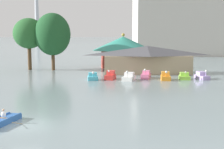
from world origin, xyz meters
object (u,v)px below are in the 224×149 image
(pedal_boat_orange, at_px, (166,77))
(pedal_boat_lavender, at_px, (202,76))
(pedal_boat_pink, at_px, (146,75))
(background_building_block, at_px, (192,15))
(rowboat_with_rower, at_px, (1,121))
(pedal_boat_lime, at_px, (184,77))
(shoreline_tree_tall_left, at_px, (29,34))
(pedal_boat_white, at_px, (129,77))
(pedal_boat_red, at_px, (110,76))
(green_roof_pavilion, at_px, (123,49))
(pedal_boat_cyan, at_px, (93,77))
(shoreline_tree_mid, at_px, (53,34))
(boathouse, at_px, (147,59))

(pedal_boat_orange, distance_m, pedal_boat_lavender, 6.07)
(pedal_boat_pink, distance_m, background_building_block, 65.85)
(rowboat_with_rower, distance_m, pedal_boat_lime, 32.89)
(pedal_boat_lime, bearing_deg, shoreline_tree_tall_left, -111.69)
(pedal_boat_white, xyz_separation_m, shoreline_tree_tall_left, (-19.11, 15.52, 6.85))
(pedal_boat_lavender, bearing_deg, rowboat_with_rower, -58.46)
(pedal_boat_orange, height_order, shoreline_tree_tall_left, shoreline_tree_tall_left)
(pedal_boat_red, distance_m, pedal_boat_lime, 11.91)
(rowboat_with_rower, relative_size, green_roof_pavilion, 0.33)
(rowboat_with_rower, height_order, shoreline_tree_tall_left, shoreline_tree_tall_left)
(pedal_boat_cyan, distance_m, pedal_boat_pink, 8.84)
(pedal_boat_red, distance_m, shoreline_tree_mid, 18.79)
(rowboat_with_rower, bearing_deg, background_building_block, 172.82)
(shoreline_tree_mid, height_order, background_building_block, background_building_block)
(pedal_boat_red, relative_size, background_building_block, 0.07)
(pedal_boat_red, height_order, shoreline_tree_mid, shoreline_tree_mid)
(green_roof_pavilion, xyz_separation_m, background_building_block, (26.55, 42.49, 9.92))
(pedal_boat_pink, bearing_deg, pedal_boat_orange, 72.89)
(pedal_boat_lavender, relative_size, shoreline_tree_mid, 0.26)
(pedal_boat_white, height_order, pedal_boat_orange, pedal_boat_white)
(rowboat_with_rower, height_order, pedal_boat_lime, pedal_boat_lime)
(rowboat_with_rower, relative_size, pedal_boat_lime, 1.74)
(pedal_boat_lime, relative_size, shoreline_tree_tall_left, 0.24)
(pedal_boat_cyan, relative_size, pedal_boat_white, 0.71)
(pedal_boat_lavender, bearing_deg, pedal_boat_pink, -112.52)
(pedal_boat_red, height_order, boathouse, boathouse)
(pedal_boat_cyan, bearing_deg, pedal_boat_lavender, 86.82)
(rowboat_with_rower, relative_size, pedal_boat_red, 1.56)
(pedal_boat_white, distance_m, green_roof_pavilion, 19.88)
(green_roof_pavilion, height_order, background_building_block, background_building_block)
(shoreline_tree_mid, bearing_deg, pedal_boat_lime, -30.70)
(green_roof_pavilion, distance_m, shoreline_tree_tall_left, 20.06)
(boathouse, relative_size, green_roof_pavilion, 1.28)
(rowboat_with_rower, height_order, boathouse, boathouse)
(green_roof_pavilion, bearing_deg, pedal_boat_cyan, -107.27)
(pedal_boat_cyan, relative_size, pedal_boat_red, 0.86)
(pedal_boat_white, xyz_separation_m, pedal_boat_lime, (9.02, 0.81, -0.05))
(pedal_boat_red, relative_size, pedal_boat_white, 0.83)
(pedal_boat_white, xyz_separation_m, shoreline_tree_mid, (-14.18, 14.58, 6.71))
(boathouse, xyz_separation_m, green_roof_pavilion, (-3.81, 10.76, 1.26))
(rowboat_with_rower, relative_size, pedal_boat_lavender, 1.44)
(pedal_boat_lime, distance_m, boathouse, 9.69)
(shoreline_tree_mid, distance_m, background_building_block, 63.07)
(background_building_block, bearing_deg, pedal_boat_orange, -108.70)
(rowboat_with_rower, xyz_separation_m, green_roof_pavilion, (12.37, 43.95, 3.70))
(pedal_boat_red, bearing_deg, pedal_boat_cyan, -62.52)
(pedal_boat_lavender, distance_m, background_building_block, 64.30)
(rowboat_with_rower, xyz_separation_m, pedal_boat_lime, (21.15, 25.19, 0.21))
(shoreline_tree_tall_left, bearing_deg, boathouse, -16.14)
(rowboat_with_rower, relative_size, shoreline_tree_tall_left, 0.41)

